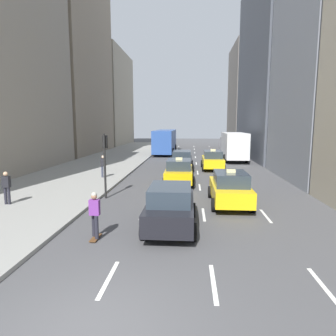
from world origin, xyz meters
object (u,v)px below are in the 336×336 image
(taxi_second, at_px, (213,160))
(sedan_black_near, at_px, (171,206))
(box_truck, at_px, (233,145))
(sedan_silver_behind, at_px, (182,160))
(pedestrian_far_walking, at_px, (103,165))
(city_bus, at_px, (165,141))
(traffic_light_pole, at_px, (105,155))
(skateboarder, at_px, (95,213))
(taxi_third, at_px, (230,188))
(pedestrian_mid_block, at_px, (7,186))
(taxi_lead, at_px, (179,172))

(taxi_second, relative_size, sedan_black_near, 1.00)
(taxi_second, bearing_deg, box_truck, 68.47)
(sedan_silver_behind, xyz_separation_m, pedestrian_far_walking, (-5.74, -5.46, 0.19))
(city_bus, relative_size, traffic_light_pole, 3.23)
(taxi_second, bearing_deg, pedestrian_far_walking, -146.74)
(skateboarder, bearing_deg, sedan_black_near, 27.59)
(taxi_third, relative_size, sedan_silver_behind, 0.89)
(sedan_silver_behind, xyz_separation_m, city_bus, (-2.81, 15.12, 0.91))
(box_truck, bearing_deg, sedan_silver_behind, -127.74)
(skateboarder, bearing_deg, city_bus, 90.32)
(box_truck, bearing_deg, pedestrian_far_walking, -131.77)
(taxi_third, height_order, box_truck, box_truck)
(skateboarder, xyz_separation_m, pedestrian_mid_block, (-5.71, 3.80, 0.10))
(taxi_lead, distance_m, traffic_light_pole, 5.97)
(taxi_lead, height_order, sedan_black_near, taxi_lead)
(pedestrian_far_walking, xyz_separation_m, traffic_light_pole, (1.79, -5.59, 1.34))
(taxi_second, height_order, box_truck, box_truck)
(taxi_second, relative_size, pedestrian_mid_block, 2.67)
(taxi_third, relative_size, sedan_black_near, 1.00)
(sedan_black_near, relative_size, sedan_silver_behind, 0.89)
(pedestrian_mid_block, xyz_separation_m, traffic_light_pole, (4.39, 2.23, 1.34))
(taxi_second, relative_size, traffic_light_pole, 1.22)
(pedestrian_mid_block, relative_size, pedestrian_far_walking, 1.00)
(sedan_silver_behind, bearing_deg, city_bus, 100.54)
(taxi_third, distance_m, city_bus, 27.72)
(taxi_lead, relative_size, taxi_third, 1.00)
(sedan_silver_behind, bearing_deg, sedan_black_near, -90.00)
(taxi_lead, height_order, taxi_third, same)
(skateboarder, height_order, pedestrian_far_walking, pedestrian_far_walking)
(sedan_black_near, bearing_deg, pedestrian_far_walking, 119.27)
(taxi_second, distance_m, pedestrian_mid_block, 17.44)
(skateboarder, relative_size, traffic_light_pole, 0.48)
(sedan_black_near, height_order, traffic_light_pole, traffic_light_pole)
(taxi_second, xyz_separation_m, pedestrian_mid_block, (-11.14, -13.42, 0.19))
(pedestrian_far_walking, bearing_deg, box_truck, 48.23)
(taxi_lead, xyz_separation_m, sedan_black_near, (-0.00, -8.86, 0.01))
(skateboarder, height_order, traffic_light_pole, traffic_light_pole)
(taxi_lead, xyz_separation_m, city_bus, (-2.81, 21.96, 0.91))
(taxi_third, bearing_deg, skateboarder, -137.00)
(taxi_lead, height_order, skateboarder, taxi_lead)
(sedan_silver_behind, distance_m, traffic_light_pole, 11.83)
(skateboarder, xyz_separation_m, pedestrian_far_walking, (-3.10, 11.62, 0.10))
(taxi_second, distance_m, taxi_third, 12.15)
(taxi_lead, distance_m, taxi_second, 7.52)
(taxi_third, xyz_separation_m, box_truck, (2.80, 19.25, 0.83))
(sedan_black_near, height_order, sedan_silver_behind, sedan_black_near)
(box_truck, height_order, skateboarder, box_truck)
(box_truck, bearing_deg, taxi_lead, -111.69)
(city_bus, xyz_separation_m, box_truck, (8.41, -7.88, -0.08))
(taxi_lead, bearing_deg, sedan_silver_behind, 90.00)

